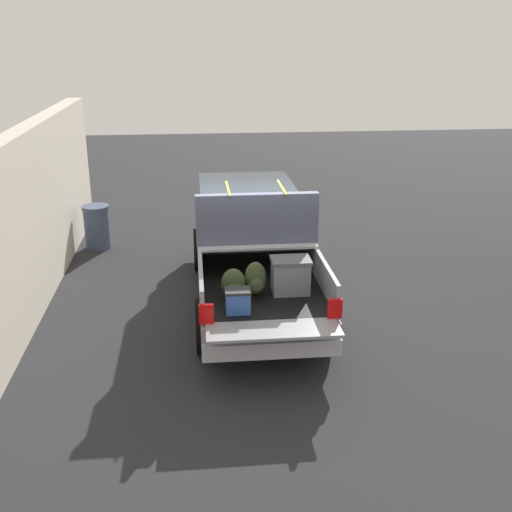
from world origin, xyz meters
The scene contains 4 objects.
ground_plane centered at (0.00, 0.00, 0.00)m, with size 40.00×40.00×0.00m, color #262628.
pickup_truck centered at (0.37, 0.00, 0.98)m, with size 6.05×2.06×2.23m.
building_facade centered at (1.12, 3.83, 1.54)m, with size 9.30×0.36×3.09m, color beige.
trash_can centered at (3.35, 3.18, 0.50)m, with size 0.60×0.60×0.98m.
Camera 1 is at (-10.19, 0.99, 4.59)m, focal length 43.37 mm.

